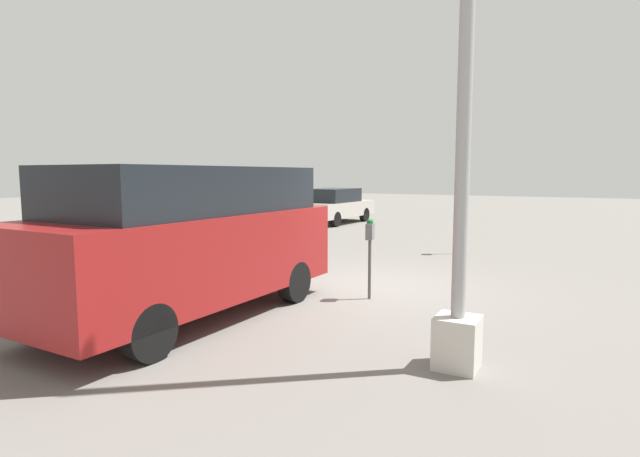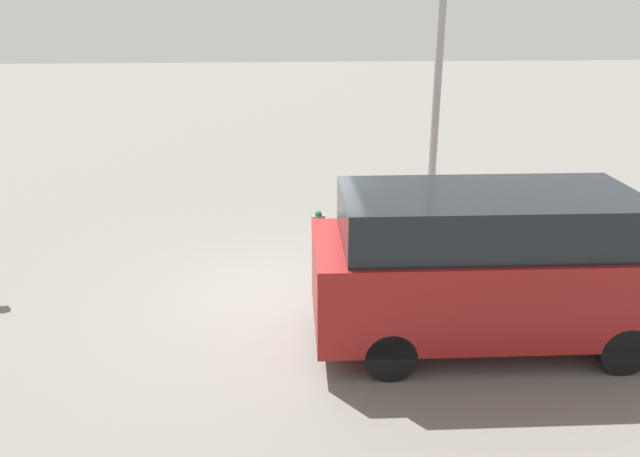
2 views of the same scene
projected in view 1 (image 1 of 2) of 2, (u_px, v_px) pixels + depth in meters
The scene contains 6 objects.
ground_plane at pixel (366, 287), 8.95m from camera, with size 80.00×80.00×0.00m, color slate.
parking_meter_near at pixel (370, 240), 8.03m from camera, with size 0.22×0.15×1.31m.
parking_meter_far at pixel (456, 212), 12.60m from camera, with size 0.22×0.15×1.45m.
lamp_post at pixel (462, 175), 5.02m from camera, with size 0.44×0.44×6.43m.
parked_van at pixel (189, 237), 7.01m from camera, with size 4.75×2.00×2.13m.
car_distant at pixel (334, 205), 20.53m from camera, with size 4.17×1.87×1.43m.
Camera 1 is at (8.11, 3.47, 2.03)m, focal length 28.00 mm.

